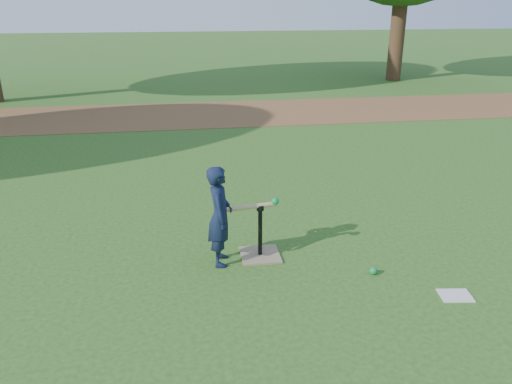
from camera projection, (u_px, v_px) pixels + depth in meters
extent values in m
plane|color=#285116|center=(274.00, 261.00, 5.47)|extent=(80.00, 80.00, 0.00)
cube|color=brown|center=(218.00, 114.00, 12.37)|extent=(24.00, 3.00, 0.01)
imported|color=#111933|center=(220.00, 216.00, 5.24)|extent=(0.30, 0.42, 1.10)
sphere|color=#0C883A|center=(374.00, 271.00, 5.19)|extent=(0.08, 0.08, 0.08)
cube|color=silver|center=(455.00, 295.00, 4.82)|extent=(0.33, 0.27, 0.01)
cube|color=#897757|center=(260.00, 255.00, 5.57)|extent=(0.43, 0.43, 0.02)
cylinder|color=black|center=(260.00, 232.00, 5.46)|extent=(0.05, 0.05, 0.55)
cylinder|color=black|center=(260.00, 208.00, 5.36)|extent=(0.08, 0.08, 0.06)
cylinder|color=tan|center=(249.00, 207.00, 5.32)|extent=(0.60, 0.14, 0.05)
sphere|color=tan|center=(222.00, 210.00, 5.24)|extent=(0.06, 0.06, 0.06)
sphere|color=#0C883A|center=(275.00, 201.00, 5.31)|extent=(0.08, 0.08, 0.08)
cylinder|color=#382316|center=(398.00, 29.00, 16.82)|extent=(0.50, 0.50, 3.42)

